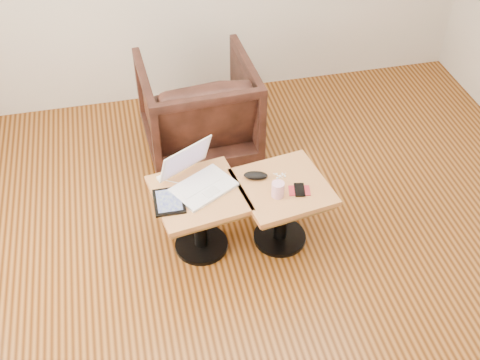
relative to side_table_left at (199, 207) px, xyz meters
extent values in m
cube|color=#421F08|center=(0.37, -0.43, -0.36)|extent=(4.50, 4.50, 0.01)
cylinder|color=black|center=(0.00, 0.00, -0.35)|extent=(0.35, 0.35, 0.03)
cylinder|color=black|center=(0.00, 0.00, -0.12)|extent=(0.09, 0.09, 0.42)
cube|color=brown|center=(0.00, 0.00, 0.07)|extent=(0.56, 0.56, 0.04)
cube|color=#B4632F|center=(0.00, 0.00, 0.10)|extent=(0.61, 0.61, 0.03)
cylinder|color=black|center=(0.52, -0.05, -0.35)|extent=(0.35, 0.35, 0.03)
cylinder|color=black|center=(0.52, -0.05, -0.12)|extent=(0.09, 0.09, 0.42)
cube|color=brown|center=(0.52, -0.05, 0.07)|extent=(0.56, 0.56, 0.04)
cube|color=#B4632F|center=(0.52, -0.05, 0.10)|extent=(0.61, 0.61, 0.03)
cube|color=white|center=(0.04, 0.03, 0.13)|extent=(0.44, 0.40, 0.02)
cube|color=silver|center=(0.02, 0.06, 0.14)|extent=(0.32, 0.25, 0.00)
cube|color=silver|center=(0.07, -0.04, 0.14)|extent=(0.12, 0.11, 0.00)
cube|color=white|center=(-0.04, 0.17, 0.25)|extent=(0.36, 0.25, 0.23)
cube|color=maroon|center=(-0.04, 0.17, 0.25)|extent=(0.31, 0.22, 0.19)
cube|color=black|center=(-0.18, -0.05, 0.13)|extent=(0.19, 0.23, 0.02)
cube|color=#191E38|center=(-0.18, -0.05, 0.14)|extent=(0.15, 0.20, 0.00)
cube|color=white|center=(-0.21, 0.17, 0.13)|extent=(0.05, 0.05, 0.02)
ellipsoid|color=black|center=(0.37, 0.05, 0.14)|extent=(0.16, 0.10, 0.05)
cylinder|color=#D05F8F|center=(0.46, -0.13, 0.17)|extent=(0.09, 0.09, 0.10)
sphere|color=white|center=(0.52, 0.03, 0.13)|extent=(0.01, 0.01, 0.01)
sphere|color=white|center=(0.54, 0.04, 0.13)|extent=(0.01, 0.01, 0.01)
sphere|color=white|center=(0.51, 0.05, 0.13)|extent=(0.01, 0.01, 0.01)
sphere|color=white|center=(0.55, 0.02, 0.13)|extent=(0.01, 0.01, 0.01)
sphere|color=white|center=(0.50, 0.01, 0.13)|extent=(0.01, 0.01, 0.01)
cylinder|color=white|center=(0.52, 0.03, 0.12)|extent=(0.07, 0.04, 0.00)
cube|color=maroon|center=(0.60, -0.12, 0.12)|extent=(0.14, 0.11, 0.01)
cube|color=black|center=(0.60, -0.12, 0.13)|extent=(0.08, 0.12, 0.01)
imported|color=black|center=(0.17, 1.03, 0.02)|extent=(0.85, 0.87, 0.76)
camera|label=1|loc=(-0.34, -2.66, 2.61)|focal=45.00mm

